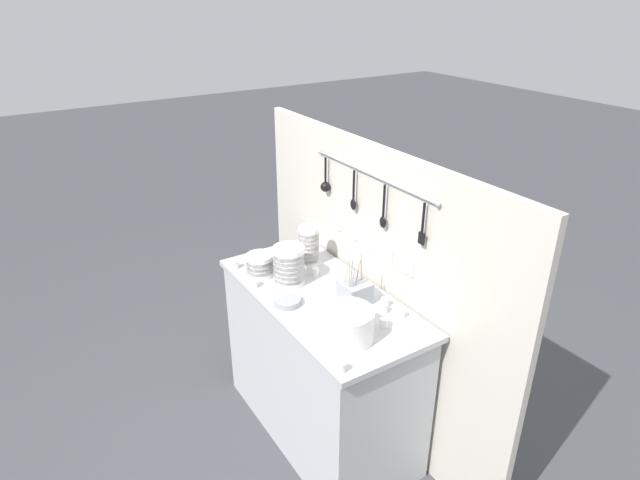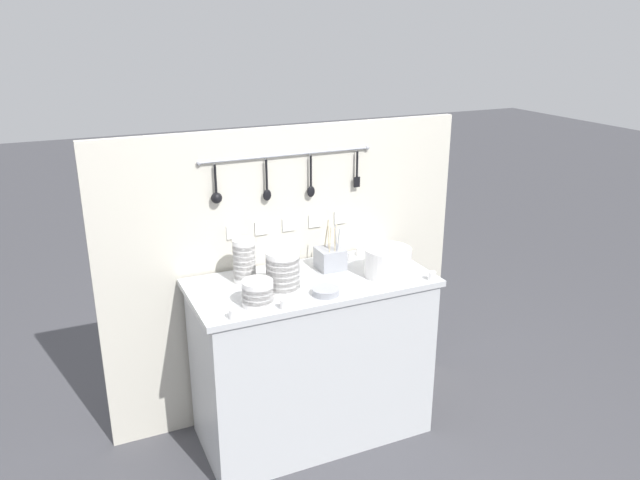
{
  "view_description": "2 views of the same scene",
  "coord_description": "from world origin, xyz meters",
  "px_view_note": "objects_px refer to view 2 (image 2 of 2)",
  "views": [
    {
      "loc": [
        1.96,
        -1.25,
        2.32
      ],
      "look_at": [
        -0.05,
        0.03,
        1.17
      ],
      "focal_mm": 30.0,
      "sensor_mm": 36.0,
      "label": 1
    },
    {
      "loc": [
        -1.15,
        -2.65,
        2.13
      ],
      "look_at": [
        0.03,
        -0.04,
        1.12
      ],
      "focal_mm": 35.0,
      "sensor_mm": 36.0,
      "label": 2
    }
  ],
  "objects_px": {
    "cup_front_left": "(233,314)",
    "cup_back_left": "(351,256)",
    "plate_stack": "(388,262)",
    "cup_by_caddy": "(267,281)",
    "steel_mixing_bowl": "(326,291)",
    "cup_centre": "(272,276)",
    "cup_edge_far": "(284,304)",
    "cup_front_right": "(340,255)",
    "cup_edge_near": "(432,276)",
    "bowl_stack_nested_right": "(258,293)",
    "cup_beside_plates": "(359,252)",
    "cutlery_caddy": "(330,258)",
    "cup_mid_row": "(372,258)",
    "bowl_stack_wide_centre": "(244,261)",
    "bowl_stack_tall_left": "(283,272)"
  },
  "relations": [
    {
      "from": "cup_front_left",
      "to": "cup_back_left",
      "type": "bearing_deg",
      "value": 27.71
    },
    {
      "from": "plate_stack",
      "to": "cup_by_caddy",
      "type": "xyz_separation_m",
      "value": [
        -0.6,
        0.14,
        -0.05
      ]
    },
    {
      "from": "steel_mixing_bowl",
      "to": "cup_centre",
      "type": "height_order",
      "value": "cup_centre"
    },
    {
      "from": "cup_edge_far",
      "to": "cup_front_right",
      "type": "height_order",
      "value": "same"
    },
    {
      "from": "steel_mixing_bowl",
      "to": "cup_back_left",
      "type": "bearing_deg",
      "value": 48.26
    },
    {
      "from": "cup_edge_near",
      "to": "cup_by_caddy",
      "type": "relative_size",
      "value": 1.0
    },
    {
      "from": "bowl_stack_nested_right",
      "to": "cup_edge_near",
      "type": "height_order",
      "value": "bowl_stack_nested_right"
    },
    {
      "from": "cup_beside_plates",
      "to": "cup_edge_far",
      "type": "xyz_separation_m",
      "value": [
        -0.62,
        -0.46,
        0.0
      ]
    },
    {
      "from": "cutlery_caddy",
      "to": "cup_mid_row",
      "type": "distance_m",
      "value": 0.25
    },
    {
      "from": "bowl_stack_nested_right",
      "to": "cup_centre",
      "type": "distance_m",
      "value": 0.3
    },
    {
      "from": "bowl_stack_nested_right",
      "to": "cup_mid_row",
      "type": "xyz_separation_m",
      "value": [
        0.74,
        0.26,
        -0.04
      ]
    },
    {
      "from": "cup_centre",
      "to": "cup_front_right",
      "type": "height_order",
      "value": "same"
    },
    {
      "from": "bowl_stack_wide_centre",
      "to": "cup_front_left",
      "type": "distance_m",
      "value": 0.42
    },
    {
      "from": "cup_beside_plates",
      "to": "bowl_stack_wide_centre",
      "type": "bearing_deg",
      "value": -172.89
    },
    {
      "from": "bowl_stack_nested_right",
      "to": "cup_by_caddy",
      "type": "xyz_separation_m",
      "value": [
        0.12,
        0.2,
        -0.04
      ]
    },
    {
      "from": "cutlery_caddy",
      "to": "cup_centre",
      "type": "xyz_separation_m",
      "value": [
        -0.33,
        -0.02,
        -0.03
      ]
    },
    {
      "from": "plate_stack",
      "to": "cup_back_left",
      "type": "height_order",
      "value": "plate_stack"
    },
    {
      "from": "cup_edge_far",
      "to": "cup_back_left",
      "type": "bearing_deg",
      "value": 37.09
    },
    {
      "from": "cup_edge_near",
      "to": "cup_back_left",
      "type": "bearing_deg",
      "value": 121.02
    },
    {
      "from": "cup_front_left",
      "to": "bowl_stack_nested_right",
      "type": "bearing_deg",
      "value": 30.36
    },
    {
      "from": "cup_edge_near",
      "to": "cup_front_left",
      "type": "bearing_deg",
      "value": 180.0
    },
    {
      "from": "plate_stack",
      "to": "cup_edge_near",
      "type": "xyz_separation_m",
      "value": [
        0.17,
        -0.15,
        -0.05
      ]
    },
    {
      "from": "steel_mixing_bowl",
      "to": "cup_front_right",
      "type": "distance_m",
      "value": 0.48
    },
    {
      "from": "bowl_stack_nested_right",
      "to": "cup_edge_near",
      "type": "relative_size",
      "value": 3.18
    },
    {
      "from": "bowl_stack_tall_left",
      "to": "cup_edge_near",
      "type": "distance_m",
      "value": 0.76
    },
    {
      "from": "cup_centre",
      "to": "cutlery_caddy",
      "type": "bearing_deg",
      "value": 3.31
    },
    {
      "from": "cup_mid_row",
      "to": "cup_by_caddy",
      "type": "bearing_deg",
      "value": -174.62
    },
    {
      "from": "cup_mid_row",
      "to": "cup_front_right",
      "type": "height_order",
      "value": "same"
    },
    {
      "from": "bowl_stack_wide_centre",
      "to": "cup_front_right",
      "type": "distance_m",
      "value": 0.58
    },
    {
      "from": "cup_front_left",
      "to": "cup_mid_row",
      "type": "relative_size",
      "value": 1.0
    },
    {
      "from": "cup_back_left",
      "to": "cup_edge_far",
      "type": "height_order",
      "value": "same"
    },
    {
      "from": "bowl_stack_tall_left",
      "to": "bowl_stack_wide_centre",
      "type": "distance_m",
      "value": 0.24
    },
    {
      "from": "cup_edge_far",
      "to": "cup_front_right",
      "type": "distance_m",
      "value": 0.68
    },
    {
      "from": "cup_centre",
      "to": "cup_front_left",
      "type": "relative_size",
      "value": 1.0
    },
    {
      "from": "steel_mixing_bowl",
      "to": "cutlery_caddy",
      "type": "distance_m",
      "value": 0.33
    },
    {
      "from": "plate_stack",
      "to": "cup_front_left",
      "type": "relative_size",
      "value": 5.25
    },
    {
      "from": "cup_beside_plates",
      "to": "cup_front_right",
      "type": "relative_size",
      "value": 1.0
    },
    {
      "from": "bowl_stack_nested_right",
      "to": "cup_centre",
      "type": "height_order",
      "value": "bowl_stack_nested_right"
    },
    {
      "from": "bowl_stack_nested_right",
      "to": "cup_front_right",
      "type": "relative_size",
      "value": 3.18
    },
    {
      "from": "cup_back_left",
      "to": "cup_front_right",
      "type": "relative_size",
      "value": 1.0
    },
    {
      "from": "cup_centre",
      "to": "cup_beside_plates",
      "type": "relative_size",
      "value": 1.0
    },
    {
      "from": "cup_beside_plates",
      "to": "cup_by_caddy",
      "type": "height_order",
      "value": "same"
    },
    {
      "from": "bowl_stack_wide_centre",
      "to": "cup_edge_near",
      "type": "distance_m",
      "value": 0.94
    },
    {
      "from": "cup_edge_near",
      "to": "cup_back_left",
      "type": "distance_m",
      "value": 0.48
    },
    {
      "from": "cutlery_caddy",
      "to": "cup_front_right",
      "type": "xyz_separation_m",
      "value": [
        0.11,
        0.1,
        -0.03
      ]
    },
    {
      "from": "plate_stack",
      "to": "steel_mixing_bowl",
      "type": "relative_size",
      "value": 1.8
    },
    {
      "from": "cup_front_left",
      "to": "steel_mixing_bowl",
      "type": "bearing_deg",
      "value": 7.76
    },
    {
      "from": "cup_centre",
      "to": "cup_edge_near",
      "type": "relative_size",
      "value": 1.0
    },
    {
      "from": "cup_edge_far",
      "to": "bowl_stack_nested_right",
      "type": "bearing_deg",
      "value": 139.51
    },
    {
      "from": "steel_mixing_bowl",
      "to": "cup_centre",
      "type": "xyz_separation_m",
      "value": [
        -0.17,
        0.27,
        0.01
      ]
    }
  ]
}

